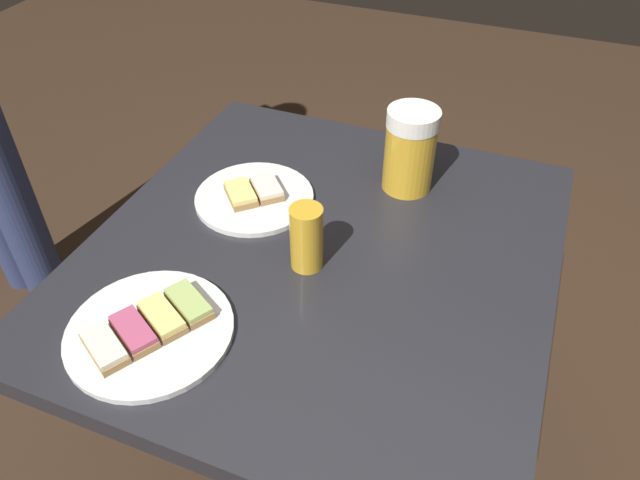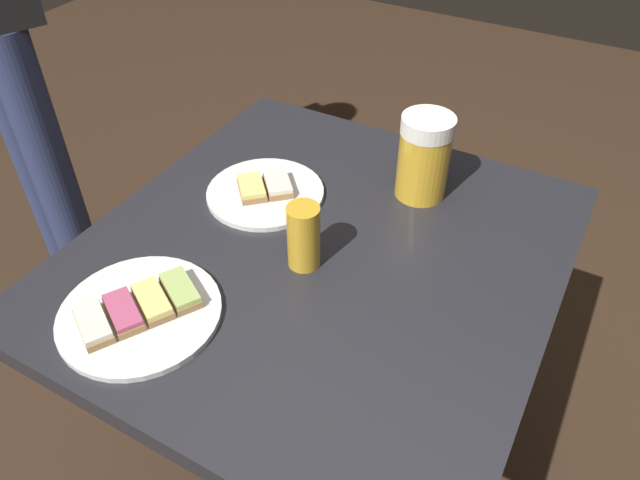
{
  "view_description": "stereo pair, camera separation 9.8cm",
  "coord_description": "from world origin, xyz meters",
  "px_view_note": "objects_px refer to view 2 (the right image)",
  "views": [
    {
      "loc": [
        0.69,
        0.27,
        1.38
      ],
      "look_at": [
        0.0,
        0.0,
        0.74
      ],
      "focal_mm": 33.53,
      "sensor_mm": 36.0,
      "label": 1
    },
    {
      "loc": [
        0.65,
        0.36,
        1.38
      ],
      "look_at": [
        0.0,
        0.0,
        0.74
      ],
      "focal_mm": 33.53,
      "sensor_mm": 36.0,
      "label": 2
    }
  ],
  "objects_px": {
    "plate_near": "(139,312)",
    "plate_far": "(265,191)",
    "beer_mug": "(424,156)",
    "beer_glass_small": "(304,236)"
  },
  "relations": [
    {
      "from": "plate_near",
      "to": "beer_mug",
      "type": "xyz_separation_m",
      "value": [
        -0.49,
        0.24,
        0.07
      ]
    },
    {
      "from": "plate_near",
      "to": "plate_far",
      "type": "relative_size",
      "value": 1.11
    },
    {
      "from": "plate_near",
      "to": "beer_glass_small",
      "type": "xyz_separation_m",
      "value": [
        -0.22,
        0.15,
        0.05
      ]
    },
    {
      "from": "plate_near",
      "to": "beer_mug",
      "type": "relative_size",
      "value": 1.51
    },
    {
      "from": "plate_near",
      "to": "beer_mug",
      "type": "bearing_deg",
      "value": 153.54
    },
    {
      "from": "beer_mug",
      "to": "beer_glass_small",
      "type": "xyz_separation_m",
      "value": [
        0.27,
        -0.09,
        -0.02
      ]
    },
    {
      "from": "plate_far",
      "to": "beer_glass_small",
      "type": "relative_size",
      "value": 1.93
    },
    {
      "from": "plate_near",
      "to": "plate_far",
      "type": "height_order",
      "value": "same"
    },
    {
      "from": "plate_far",
      "to": "beer_mug",
      "type": "relative_size",
      "value": 1.37
    },
    {
      "from": "beer_mug",
      "to": "beer_glass_small",
      "type": "height_order",
      "value": "beer_mug"
    }
  ]
}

